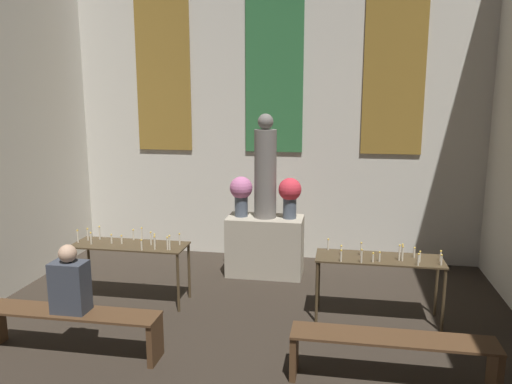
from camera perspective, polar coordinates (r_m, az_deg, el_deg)
name	(u,v)px	position (r m, az deg, el deg)	size (l,w,h in m)	color
wall_back	(275,87)	(8.17, 2.16, 11.86)	(6.82, 0.16, 5.55)	silver
altar	(265,246)	(7.57, 1.05, -6.16)	(1.13, 0.58, 0.89)	#ADA38E
statue	(265,170)	(7.32, 1.08, 2.53)	(0.33, 0.33, 1.53)	slate
flower_vase_left	(241,192)	(7.44, -1.71, -0.02)	(0.34, 0.34, 0.60)	#4C5666
flower_vase_right	(290,194)	(7.33, 3.89, -0.21)	(0.34, 0.34, 0.60)	#4C5666
candle_rack_left	(130,250)	(6.74, -14.18, -6.46)	(1.50, 0.51, 0.97)	#473823
candle_rack_right	(379,264)	(6.19, 13.90, -8.02)	(1.50, 0.51, 0.97)	#473823
pew_back_left	(72,323)	(5.72, -20.32, -13.85)	(1.89, 0.36, 0.47)	#4C331E
pew_back_right	(392,350)	(5.05, 15.27, -17.00)	(1.89, 0.36, 0.47)	#4C331E
person_seated	(70,283)	(5.55, -20.51, -9.71)	(0.36, 0.24, 0.72)	#383D47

